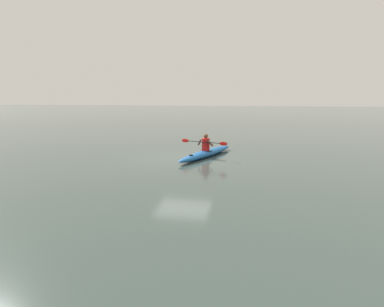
# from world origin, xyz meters

# --- Properties ---
(ground_plane) EXTENTS (160.00, 160.00, 0.00)m
(ground_plane) POSITION_xyz_m (0.00, 0.00, 0.00)
(ground_plane) COLOR #384742
(kayak) EXTENTS (2.22, 4.76, 0.31)m
(kayak) POSITION_xyz_m (-1.04, -0.48, 0.16)
(kayak) COLOR #1959A5
(kayak) RESTS_ON ground
(kayaker) EXTENTS (2.27, 0.86, 0.78)m
(kayaker) POSITION_xyz_m (-0.99, -0.36, 0.64)
(kayaker) COLOR red
(kayaker) RESTS_ON kayak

